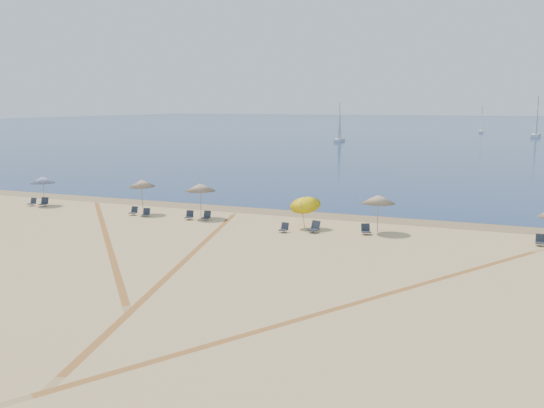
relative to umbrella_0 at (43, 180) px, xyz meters
The scene contains 22 objects.
ground 28.21m from the umbrella_0, 44.94° to the right, with size 160.00×160.00×0.00m, color tan.
ocean 206.10m from the umbrella_0, 84.45° to the left, with size 500.00×500.00×0.00m, color #0C2151.
wet_sand 20.45m from the umbrella_0, 11.70° to the left, with size 500.00×500.00×0.00m, color olive.
umbrella_0 is the anchor object (origin of this frame).
umbrella_1 9.65m from the umbrella_0, ahead, with size 1.91×1.93×2.64m.
umbrella_2 14.46m from the umbrella_0, ahead, with size 2.18×2.18×2.55m.
umbrella_3 22.60m from the umbrella_0, ahead, with size 2.05×2.09×2.45m.
umbrella_4 27.34m from the umbrella_0, ahead, with size 2.13×2.13×2.48m.
chair_0 1.99m from the umbrella_0, 131.93° to the right, with size 0.55×0.63×0.63m.
chair_1 1.86m from the umbrella_0, 47.14° to the right, with size 0.76×0.83×0.70m.
chair_2 9.55m from the umbrella_0, ahead, with size 0.55×0.63×0.61m.
chair_3 10.73m from the umbrella_0, ahead, with size 0.62×0.68×0.59m.
chair_4 14.20m from the umbrella_0, ahead, with size 0.64×0.71×0.63m.
chair_5 15.40m from the umbrella_0, ahead, with size 0.55×0.64×0.64m.
chair_6 22.02m from the umbrella_0, ahead, with size 0.56×0.64×0.60m.
chair_7 23.76m from the umbrella_0, ahead, with size 0.80×0.87×0.74m.
chair_8 26.88m from the umbrella_0, ahead, with size 0.76×0.81×0.66m.
chair_9 36.94m from the umbrella_0, ahead, with size 0.55×0.65×0.66m.
sailboat_0 145.83m from the umbrella_0, 79.44° to the left, with size 1.49×5.10×7.53m.
sailboat_1 130.59m from the umbrella_0, 71.96° to the left, with size 2.58×6.94×10.09m.
sailboat_3 89.34m from the umbrella_0, 90.01° to the left, with size 1.89×5.78×8.47m.
tire_tracks 23.29m from the umbrella_0, 28.22° to the right, with size 57.12×45.73×0.00m.
Camera 1 is at (15.08, -17.55, 8.11)m, focal length 39.39 mm.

